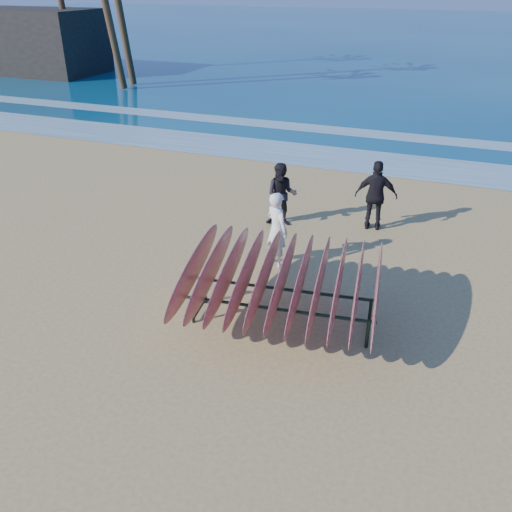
# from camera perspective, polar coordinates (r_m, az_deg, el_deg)

# --- Properties ---
(ground) EXTENTS (120.00, 120.00, 0.00)m
(ground) POSITION_cam_1_polar(r_m,az_deg,el_deg) (9.43, -1.79, -7.23)
(ground) COLOR tan
(ground) RESTS_ON ground
(ocean) EXTENTS (160.00, 160.00, 0.00)m
(ocean) POSITION_cam_1_polar(r_m,az_deg,el_deg) (62.42, 19.83, 21.06)
(ocean) COLOR navy
(ocean) RESTS_ON ground
(foam_near) EXTENTS (160.00, 160.00, 0.00)m
(foam_near) POSITION_cam_1_polar(r_m,az_deg,el_deg) (18.19, 10.78, 9.85)
(foam_near) COLOR white
(foam_near) RESTS_ON ground
(foam_far) EXTENTS (160.00, 160.00, 0.00)m
(foam_far) POSITION_cam_1_polar(r_m,az_deg,el_deg) (21.52, 12.72, 12.38)
(foam_far) COLOR white
(foam_far) RESTS_ON ground
(surfboard_rack) EXTENTS (3.51, 3.22, 1.37)m
(surfboard_rack) POSITION_cam_1_polar(r_m,az_deg,el_deg) (8.99, 2.74, -2.56)
(surfboard_rack) COLOR black
(surfboard_rack) RESTS_ON ground
(person_white) EXTENTS (0.69, 0.63, 1.59)m
(person_white) POSITION_cam_1_polar(r_m,az_deg,el_deg) (10.96, 2.20, 2.80)
(person_white) COLOR white
(person_white) RESTS_ON ground
(person_dark_a) EXTENTS (0.85, 0.73, 1.52)m
(person_dark_a) POSITION_cam_1_polar(r_m,az_deg,el_deg) (12.86, 2.71, 6.46)
(person_dark_a) COLOR black
(person_dark_a) RESTS_ON ground
(person_dark_b) EXTENTS (1.02, 0.53, 1.66)m
(person_dark_b) POSITION_cam_1_polar(r_m,az_deg,el_deg) (12.90, 12.52, 6.21)
(person_dark_b) COLOR black
(person_dark_b) RESTS_ON ground
(building) EXTENTS (8.16, 4.53, 3.62)m
(building) POSITION_cam_1_polar(r_m,az_deg,el_deg) (37.85, -22.43, 20.18)
(building) COLOR #2D2823
(building) RESTS_ON ground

